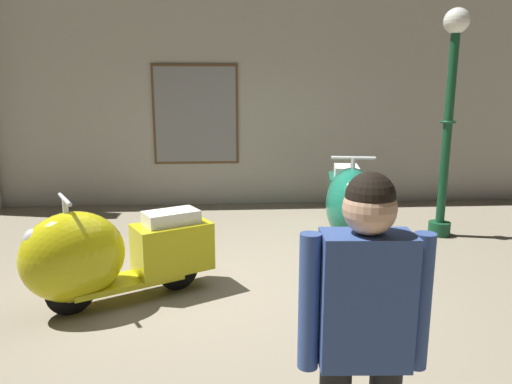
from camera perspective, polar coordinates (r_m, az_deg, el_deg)
ground_plane at (r=4.39m, az=-3.19°, el=-12.49°), size 60.00×60.00×0.00m
showroom_back_wall at (r=7.76m, az=-4.78°, el=13.13°), size 18.00×0.63×3.99m
scooter_0 at (r=4.21m, az=-18.10°, el=-7.44°), size 1.67×1.18×1.00m
scooter_1 at (r=5.84m, az=11.48°, el=-1.21°), size 0.87×1.91×1.13m
lamppost at (r=6.33m, az=22.87°, el=9.55°), size 0.31×0.31×2.85m
visitor_0 at (r=1.94m, az=13.16°, el=-16.65°), size 0.52×0.26×1.53m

